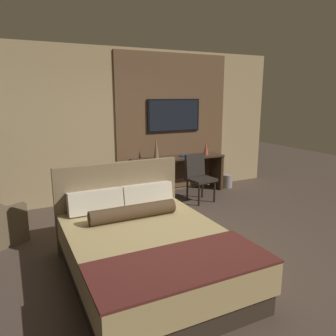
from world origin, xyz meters
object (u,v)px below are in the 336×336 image
object	(u,v)px
tv	(174,115)
desk_chair	(198,174)
bed	(147,250)
desk	(178,168)
waste_bin	(227,181)
vase_tall	(156,148)
book	(186,156)
vase_short	(206,148)

from	to	relation	value
tv	desk_chair	size ratio (longest dim) A/B	1.31
bed	desk	world-z (taller)	bed
bed	waste_bin	world-z (taller)	bed
desk_chair	vase_tall	size ratio (longest dim) A/B	2.07
desk	waste_bin	world-z (taller)	desk
desk	tv	distance (m)	1.06
book	waste_bin	world-z (taller)	book
tv	desk_chair	distance (m)	1.31
book	waste_bin	bearing A→B (deg)	-3.49
bed	desk_chair	distance (m)	2.79
desk	vase_tall	bearing A→B (deg)	-175.78
desk_chair	vase_short	xyz separation A→B (m)	(0.52, 0.56, 0.36)
vase_tall	vase_short	bearing A→B (deg)	-0.19
vase_tall	vase_short	size ratio (longest dim) A/B	1.67
vase_short	book	xyz separation A→B (m)	(-0.49, -0.02, -0.11)
waste_bin	vase_tall	bearing A→B (deg)	177.05
book	bed	bearing A→B (deg)	-126.56
desk_chair	book	world-z (taller)	desk_chair
vase_short	book	distance (m)	0.50
desk	waste_bin	size ratio (longest dim) A/B	6.76
desk	vase_short	bearing A→B (deg)	-3.59
book	vase_tall	bearing A→B (deg)	177.89
vase_short	waste_bin	world-z (taller)	vase_short
vase_tall	waste_bin	size ratio (longest dim) A/B	1.50
desk_chair	waste_bin	distance (m)	1.20
bed	desk	size ratio (longest dim) A/B	1.14
desk	vase_tall	size ratio (longest dim) A/B	4.50
tv	vase_short	bearing A→B (deg)	-19.36
vase_tall	desk	bearing A→B (deg)	4.22
vase_short	waste_bin	distance (m)	0.90
book	vase_short	bearing A→B (deg)	2.32
vase_tall	book	world-z (taller)	vase_tall
vase_short	vase_tall	bearing A→B (deg)	179.81
desk_chair	vase_tall	xyz separation A→B (m)	(-0.60, 0.56, 0.45)
bed	tv	size ratio (longest dim) A/B	1.89
waste_bin	bed	bearing A→B (deg)	-139.07
desk	waste_bin	xyz separation A→B (m)	(1.14, -0.12, -0.37)
tv	vase_short	size ratio (longest dim) A/B	4.54
bed	book	world-z (taller)	bed
tv	waste_bin	xyz separation A→B (m)	(1.14, -0.30, -1.42)
book	desk_chair	bearing A→B (deg)	-93.48
desk_chair	vase_tall	distance (m)	0.94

